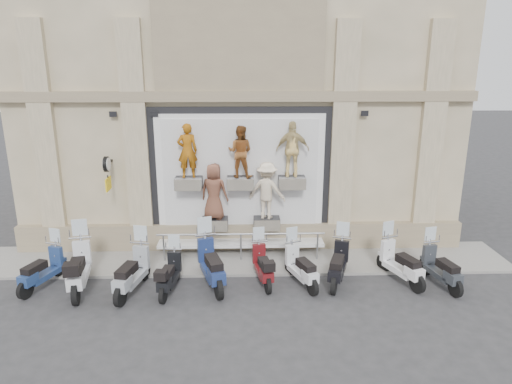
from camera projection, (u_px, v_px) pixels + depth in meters
ground at (241, 295)px, 11.85m from camera, size 90.00×90.00×0.00m
sidewalk at (241, 259)px, 13.86m from camera, size 16.00×2.20×0.08m
building at (240, 57)px, 16.91m from camera, size 14.00×8.60×12.00m
shop_vitrine at (243, 180)px, 13.84m from camera, size 5.60×0.98×4.30m
guard_rail at (241, 248)px, 13.64m from camera, size 5.06×0.10×0.93m
clock_sign_bracket at (107, 169)px, 13.34m from camera, size 0.10×0.80×1.02m
scooter_a at (41, 262)px, 12.05m from camera, size 1.09×1.87×1.46m
scooter_b at (78, 260)px, 11.87m from camera, size 1.00×2.22×1.74m
scooter_c at (131, 264)px, 11.77m from camera, size 0.98×2.07×1.62m
scooter_d at (169, 267)px, 11.85m from camera, size 0.71×1.74×1.38m
scooter_e at (211, 256)px, 12.11m from camera, size 1.22×2.21×1.73m
scooter_f at (263, 259)px, 12.32m from camera, size 0.79×1.79×1.40m
scooter_g at (301, 260)px, 12.20m from camera, size 1.12×1.85×1.45m
scooter_h at (339, 256)px, 12.30m from camera, size 1.16×1.97×1.54m
scooter_i at (401, 255)px, 12.35m from camera, size 1.20×1.98×1.55m
scooter_j at (442, 260)px, 12.16m from camera, size 0.91×1.87×1.46m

